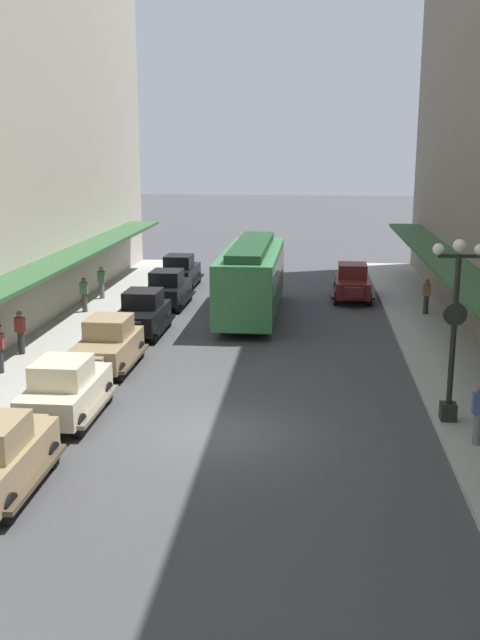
{
  "coord_description": "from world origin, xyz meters",
  "views": [
    {
      "loc": [
        2.4,
        -18.87,
        7.76
      ],
      "look_at": [
        0.0,
        6.0,
        1.8
      ],
      "focal_mm": 41.18,
      "sensor_mm": 36.0,
      "label": 1
    }
  ],
  "objects": [
    {
      "name": "parked_car_2",
      "position": [
        -4.56,
        10.57,
        0.94
      ],
      "size": [
        2.18,
        4.27,
        1.84
      ],
      "color": "black",
      "rests_on": "ground"
    },
    {
      "name": "ground_plane",
      "position": [
        0.0,
        0.0,
        0.0
      ],
      "size": [
        200.0,
        200.0,
        0.0
      ],
      "primitive_type": "plane",
      "color": "#424244"
    },
    {
      "name": "parked_car_5",
      "position": [
        -4.67,
        5.6,
        0.94
      ],
      "size": [
        2.18,
        4.28,
        1.84
      ],
      "color": "#997F5B",
      "rests_on": "ground"
    },
    {
      "name": "pedestrian_5",
      "position": [
        -8.08,
        13.87,
        0.99
      ],
      "size": [
        0.36,
        0.24,
        1.64
      ],
      "color": "#4C4238",
      "rests_on": "sidewalk_left"
    },
    {
      "name": "pedestrian_4",
      "position": [
        6.84,
        -0.47,
        0.99
      ],
      "size": [
        0.36,
        0.24,
        1.64
      ],
      "color": "slate",
      "rests_on": "sidewalk_right"
    },
    {
      "name": "parked_car_1",
      "position": [
        -4.55,
        0.67,
        0.94
      ],
      "size": [
        2.14,
        4.26,
        1.84
      ],
      "color": "beige",
      "rests_on": "ground"
    },
    {
      "name": "parked_car_3",
      "position": [
        -4.85,
        21.13,
        0.94
      ],
      "size": [
        2.21,
        4.29,
        1.84
      ],
      "color": "black",
      "rests_on": "ground"
    },
    {
      "name": "pedestrian_1",
      "position": [
        -8.28,
        6.66,
        0.99
      ],
      "size": [
        0.36,
        0.24,
        1.64
      ],
      "color": "#2D2D33",
      "rests_on": "sidewalk_left"
    },
    {
      "name": "pedestrian_2",
      "position": [
        -8.14,
        16.98,
        0.99
      ],
      "size": [
        0.36,
        0.24,
        1.64
      ],
      "color": "slate",
      "rests_on": "sidewalk_left"
    },
    {
      "name": "parked_car_4",
      "position": [
        -4.54,
        16.03,
        0.94
      ],
      "size": [
        2.2,
        4.28,
        1.84
      ],
      "color": "black",
      "rests_on": "ground"
    },
    {
      "name": "lamp_post_with_clock",
      "position": [
        6.4,
        1.25,
        2.99
      ],
      "size": [
        1.42,
        0.44,
        5.16
      ],
      "color": "black",
      "rests_on": "sidewalk_right"
    },
    {
      "name": "parked_car_0",
      "position": [
        4.58,
        18.58,
        0.94
      ],
      "size": [
        2.2,
        4.28,
        1.84
      ],
      "color": "#591919",
      "rests_on": "ground"
    },
    {
      "name": "pedestrian_0",
      "position": [
        7.79,
        14.98,
        0.99
      ],
      "size": [
        0.36,
        0.24,
        1.64
      ],
      "color": "#2D2D33",
      "rests_on": "sidewalk_right"
    },
    {
      "name": "streetcar",
      "position": [
        -0.27,
        14.32,
        1.9
      ],
      "size": [
        2.6,
        9.62,
        3.46
      ],
      "color": "#33723F",
      "rests_on": "ground"
    }
  ]
}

